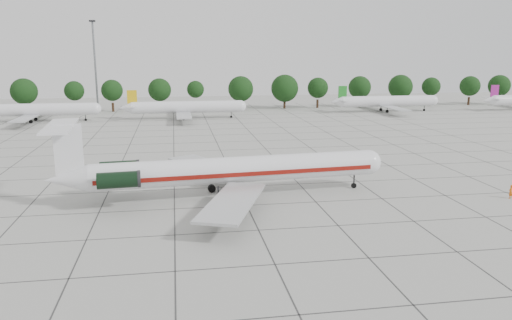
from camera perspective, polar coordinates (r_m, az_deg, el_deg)
The scene contains 9 objects.
ground at distance 63.65m, azimuth -2.09°, elevation -3.05°, with size 260.00×260.00×0.00m, color #A5A59E.
apron_joints at distance 78.12m, azimuth -3.48°, elevation -0.15°, with size 170.00×170.00×0.02m, color #383838.
main_airliner at distance 58.30m, azimuth -4.20°, elevation -1.19°, with size 39.70×31.12×9.31m.
ground_crew at distance 65.61m, azimuth 27.09°, elevation -3.23°, with size 0.60×0.39×1.64m, color #DC5C0C.
bg_airliner_b at distance 132.14m, azimuth -23.86°, elevation 5.25°, with size 28.24×27.20×7.40m.
bg_airliner_c at distance 127.90m, azimuth -7.97°, elevation 5.98°, with size 28.24×27.20×7.40m.
bg_airliner_d at distance 146.46m, azimuth 14.76°, elevation 6.49°, with size 28.24×27.20×7.40m.
tree_line at distance 146.35m, azimuth -10.95°, elevation 7.88°, with size 249.86×8.44×10.22m.
floodlight_mast at distance 154.54m, azimuth -17.94°, elevation 10.82°, with size 1.60×1.60×25.45m.
Camera 1 is at (-7.58, -60.88, 16.95)m, focal length 35.00 mm.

